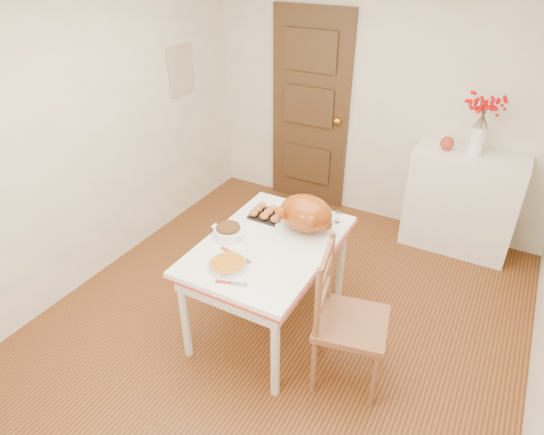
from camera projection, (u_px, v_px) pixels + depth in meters
The scene contains 19 objects.
floor at pixel (280, 324), 3.72m from camera, with size 3.50×4.00×0.00m, color #4C230E.
wall_back at pixel (378, 100), 4.57m from camera, with size 3.50×0.00×2.50m, color beige.
wall_front at pixel (2, 421), 1.58m from camera, with size 3.50×0.00×2.50m, color beige.
wall_left at pixel (89, 134), 3.80m from camera, with size 0.00×4.00×2.50m, color beige.
door_back at pixel (310, 111), 4.95m from camera, with size 0.85×0.06×2.06m, color #3F2819.
photo_board at pixel (181, 70), 4.56m from camera, with size 0.03×0.35×0.45m, color beige.
sideboard at pixel (461, 202), 4.41m from camera, with size 0.96×0.43×0.96m, color white.
kitchen_table at pixel (269, 285), 3.54m from camera, with size 0.87×1.28×0.76m, color white, non-canonical shape.
chair_oak at pixel (352, 320), 3.03m from camera, with size 0.45×0.45×1.02m, color #965733, non-canonical shape.
berry_vase at pixel (481, 127), 4.02m from camera, with size 0.27×0.27×0.52m, color white, non-canonical shape.
apple at pixel (447, 143), 4.22m from camera, with size 0.12×0.12×0.12m, color #A12A1B.
turkey_platter at pixel (306, 215), 3.38m from camera, with size 0.45×0.36×0.29m, color #993E12, non-canonical shape.
pumpkin_pie at pixel (228, 264), 3.09m from camera, with size 0.25×0.25×0.05m, color #AF6014.
stuffing_dish at pixel (228, 230), 3.38m from camera, with size 0.26×0.21×0.10m, color #513319, non-canonical shape.
rolls_tray at pixel (268, 213), 3.62m from camera, with size 0.27×0.21×0.07m, color #B26B36, non-canonical shape.
pie_server at pixel (231, 283), 2.95m from camera, with size 0.20×0.06×0.01m, color silver, non-canonical shape.
carving_knife at pixel (235, 255), 3.20m from camera, with size 0.27×0.06×0.01m, color silver, non-canonical shape.
drinking_glass at pixel (310, 209), 3.64m from camera, with size 0.06×0.06×0.11m, color white.
shaker_pair at pixel (334, 216), 3.56m from camera, with size 0.09×0.04×0.09m, color white, non-canonical shape.
Camera 1 is at (1.27, -2.44, 2.65)m, focal length 31.31 mm.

